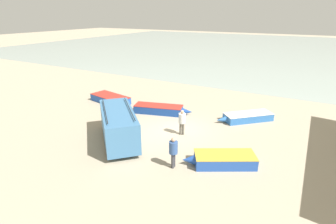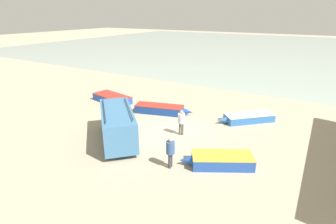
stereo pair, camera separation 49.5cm
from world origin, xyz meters
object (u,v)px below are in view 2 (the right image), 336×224
fishing_rowboat_1 (247,118)px  fishing_rowboat_2 (111,98)px  fisherman_0 (170,150)px  parked_van (117,124)px  fishing_rowboat_3 (219,160)px  fisherman_1 (181,120)px  fishing_rowboat_0 (162,109)px

fishing_rowboat_1 → fishing_rowboat_2: 12.55m
fisherman_0 → parked_van: bearing=162.5°
parked_van → fisherman_0: (4.53, -0.98, -0.13)m
fishing_rowboat_3 → fisherman_0: fisherman_0 is taller
fishing_rowboat_3 → parked_van: bearing=-24.8°
parked_van → fisherman_0: bearing=-148.0°
fisherman_1 → fishing_rowboat_2: bearing=44.1°
parked_van → fisherman_0: 4.64m
fishing_rowboat_1 → fisherman_0: (-1.87, -8.65, 0.78)m
fishing_rowboat_1 → fishing_rowboat_3: 7.13m
parked_van → fisherman_0: size_ratio=2.87×
fishing_rowboat_2 → fisherman_1: (9.15, -3.03, 0.74)m
parked_van → fishing_rowboat_1: parked_van is taller
parked_van → fisherman_1: bearing=-92.3°
fishing_rowboat_3 → fisherman_1: fisherman_1 is taller
fishing_rowboat_2 → fishing_rowboat_3: (12.81, -5.43, -0.00)m
fishing_rowboat_3 → fishing_rowboat_0: bearing=-66.2°
fisherman_0 → fishing_rowboat_2: bearing=141.4°
fishing_rowboat_0 → fishing_rowboat_3: fishing_rowboat_0 is taller
parked_van → fishing_rowboat_3: bearing=-131.1°
fishing_rowboat_3 → fisherman_0: 2.81m
fishing_rowboat_3 → fishing_rowboat_2: bearing=-52.4°
fishing_rowboat_2 → fisherman_1: size_ratio=2.75×
fishing_rowboat_1 → fisherman_0: 8.88m
fishing_rowboat_0 → fisherman_1: (3.39, -2.87, 0.74)m
fishing_rowboat_1 → fishing_rowboat_3: fishing_rowboat_3 is taller
fisherman_1 → parked_van: bearing=105.9°
fishing_rowboat_1 → fishing_rowboat_0: bearing=-28.3°
parked_van → fishing_rowboat_1: size_ratio=1.30×
fishing_rowboat_0 → fishing_rowboat_2: bearing=162.5°
fisherman_0 → fishing_rowboat_1: bearing=72.6°
fishing_rowboat_1 → fishing_rowboat_3: (0.37, -7.12, 0.03)m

